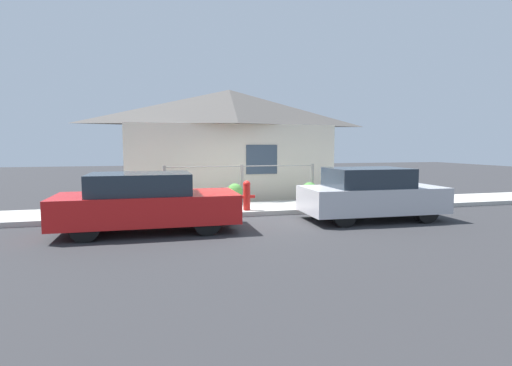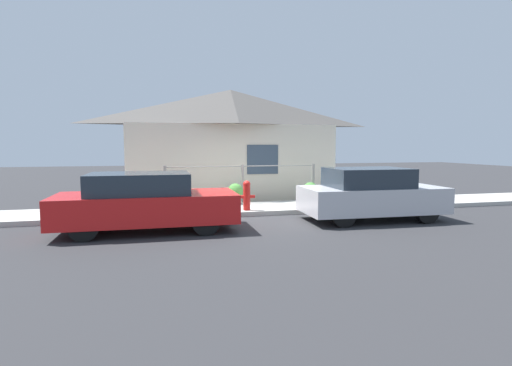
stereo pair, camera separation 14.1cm
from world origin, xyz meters
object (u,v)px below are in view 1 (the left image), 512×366
at_px(car_right, 371,194).
at_px(potted_plant_near_hydrant, 235,192).
at_px(fire_hydrant, 247,195).
at_px(potted_plant_corner, 310,190).
at_px(potted_plant_by_fence, 174,196).
at_px(car_left, 146,202).

xyz_separation_m(car_right, potted_plant_near_hydrant, (-3.06, 2.84, -0.19)).
distance_m(fire_hydrant, potted_plant_corner, 2.64).
height_order(fire_hydrant, potted_plant_corner, fire_hydrant).
bearing_deg(fire_hydrant, potted_plant_near_hydrant, 93.82).
bearing_deg(potted_plant_by_fence, potted_plant_near_hydrant, 9.38).
distance_m(car_right, fire_hydrant, 3.37).
height_order(potted_plant_near_hydrant, potted_plant_corner, potted_plant_near_hydrant).
xyz_separation_m(potted_plant_near_hydrant, potted_plant_by_fence, (-1.88, -0.31, -0.02)).
relative_size(fire_hydrant, potted_plant_near_hydrant, 1.31).
relative_size(car_left, potted_plant_near_hydrant, 6.27).
bearing_deg(potted_plant_near_hydrant, fire_hydrant, -86.18).
bearing_deg(fire_hydrant, potted_plant_corner, 25.89).
height_order(car_left, potted_plant_by_fence, car_left).
bearing_deg(potted_plant_corner, fire_hydrant, -154.11).
bearing_deg(potted_plant_corner, potted_plant_near_hydrant, 177.49).
relative_size(car_right, potted_plant_near_hydrant, 5.74).
bearing_deg(car_left, potted_plant_corner, 28.74).
height_order(car_left, potted_plant_near_hydrant, car_left).
relative_size(fire_hydrant, potted_plant_corner, 1.32).
bearing_deg(potted_plant_by_fence, car_left, -106.47).
bearing_deg(car_right, potted_plant_corner, 104.08).
distance_m(car_right, potted_plant_near_hydrant, 4.18).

